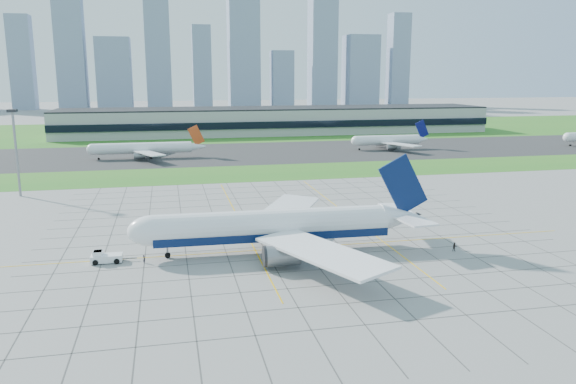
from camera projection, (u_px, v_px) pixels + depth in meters
name	position (u px, v px, depth m)	size (l,w,h in m)	color
ground	(300.00, 245.00, 118.99)	(1400.00, 1400.00, 0.00)	#979791
grass_median	(243.00, 173.00, 205.09)	(700.00, 35.00, 0.04)	#236D1F
asphalt_taxiway	(227.00, 153.00, 257.70)	(700.00, 75.00, 0.04)	#383838
grass_far	(209.00, 131.00, 362.94)	(700.00, 145.00, 0.04)	#236D1F
apron_markings	(291.00, 231.00, 129.69)	(120.00, 130.00, 0.03)	#474744
terminal	(277.00, 120.00, 345.58)	(260.00, 43.00, 15.80)	#B7B7B2
light_mast	(15.00, 142.00, 163.35)	(2.50, 2.50, 25.60)	gray
city_skyline	(180.00, 52.00, 602.57)	(523.00, 32.40, 160.00)	#8494AC
airliner	(275.00, 226.00, 113.18)	(61.64, 62.45, 19.40)	white
pushback_tug	(105.00, 257.00, 107.40)	(8.57, 3.12, 2.38)	white
crew_near	(144.00, 259.00, 107.10)	(0.58, 0.38, 1.60)	black
crew_far	(455.00, 247.00, 114.28)	(0.91, 0.71, 1.87)	black
distant_jet_1	(144.00, 148.00, 241.04)	(47.29, 42.66, 14.08)	white
distant_jet_2	(389.00, 140.00, 270.58)	(37.37, 42.66, 14.08)	white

